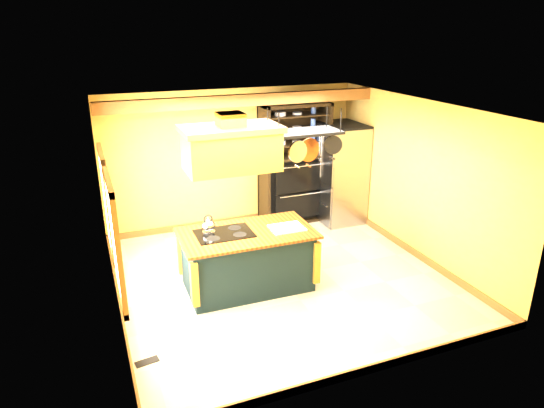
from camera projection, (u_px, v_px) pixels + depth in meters
floor at (281, 277)px, 7.78m from camera, size 5.00×5.00×0.00m
ceiling at (282, 109)px, 6.84m from camera, size 5.00×5.00×0.00m
wall_back at (232, 159)px, 9.49m from camera, size 5.00×0.02×2.70m
wall_front at (372, 272)px, 5.13m from camera, size 5.00×0.02×2.70m
wall_left at (108, 222)px, 6.44m from camera, size 0.02×5.00×2.70m
wall_right at (418, 180)px, 8.18m from camera, size 0.02×5.00×2.70m
ceiling_beam at (244, 100)px, 8.36m from camera, size 5.00×0.15×0.20m
window_near at (116, 241)px, 5.74m from camera, size 0.06×1.06×1.56m
window_far at (107, 203)px, 6.96m from camera, size 0.06×1.06×1.56m
kitchen_island at (247, 259)px, 7.35m from camera, size 2.01×1.14×1.11m
range_hood at (231, 147)px, 6.67m from camera, size 1.36×0.77×0.80m
pot_rack at (304, 138)px, 7.05m from camera, size 1.13×0.53×0.83m
refrigerator at (339, 175)px, 9.82m from camera, size 0.85×1.00×1.96m
hutch at (293, 177)px, 9.82m from camera, size 1.36×0.62×2.41m
floor_register at (147, 362)px, 5.82m from camera, size 0.30×0.16×0.01m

